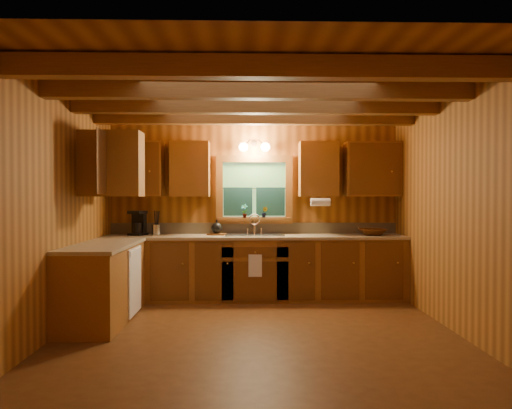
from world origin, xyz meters
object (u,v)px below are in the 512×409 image
at_px(coffee_maker, 138,223).
at_px(cutting_board, 217,234).
at_px(wicker_basket, 372,232).
at_px(sink, 255,238).

xyz_separation_m(coffee_maker, cutting_board, (1.11, -0.01, -0.16)).
distance_m(coffee_maker, wicker_basket, 3.32).
distance_m(coffee_maker, cutting_board, 1.12).
distance_m(sink, coffee_maker, 1.67).
bearing_deg(sink, coffee_maker, 177.38).
xyz_separation_m(sink, coffee_maker, (-1.65, 0.08, 0.22)).
height_order(coffee_maker, wicker_basket, coffee_maker).
relative_size(cutting_board, wicker_basket, 0.65).
bearing_deg(coffee_maker, cutting_board, 19.74).
xyz_separation_m(cutting_board, wicker_basket, (2.20, -0.10, 0.04)).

